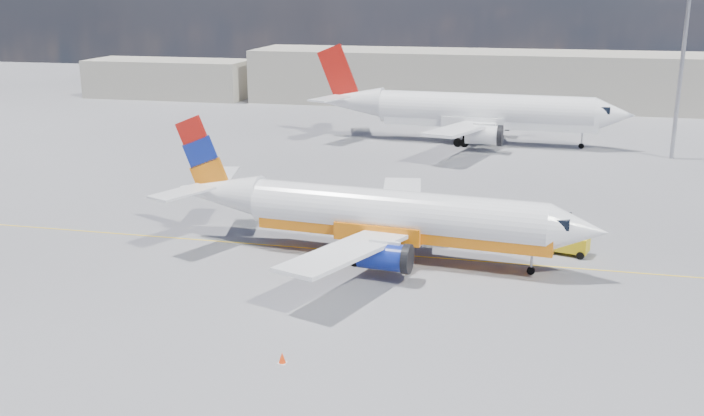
% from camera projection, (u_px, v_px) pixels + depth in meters
% --- Properties ---
extents(ground, '(240.00, 240.00, 0.00)m').
position_uv_depth(ground, '(317.00, 264.00, 51.10)').
color(ground, '#5C5C61').
rests_on(ground, ground).
extents(taxi_line, '(70.00, 0.15, 0.01)m').
position_uv_depth(taxi_line, '(329.00, 250.00, 53.91)').
color(taxi_line, yellow).
rests_on(taxi_line, ground).
extents(terminal_main, '(70.00, 14.00, 8.00)m').
position_uv_depth(terminal_main, '(480.00, 78.00, 119.20)').
color(terminal_main, '#AFA997').
rests_on(terminal_main, ground).
extents(terminal_annex, '(26.00, 10.00, 6.00)m').
position_uv_depth(terminal_annex, '(169.00, 78.00, 127.55)').
color(terminal_annex, '#AFA997').
rests_on(terminal_annex, ground).
extents(main_jet, '(29.57, 23.29, 8.97)m').
position_uv_depth(main_jet, '(382.00, 215.00, 51.52)').
color(main_jet, white).
rests_on(main_jet, ground).
extents(second_jet, '(36.35, 28.73, 11.02)m').
position_uv_depth(second_jet, '(474.00, 111.00, 89.55)').
color(second_jet, white).
rests_on(second_jet, ground).
extents(gse_tug, '(3.02, 2.32, 1.94)m').
position_uv_depth(gse_tug, '(566.00, 241.00, 52.87)').
color(gse_tug, black).
rests_on(gse_tug, ground).
extents(traffic_cone, '(0.41, 0.41, 0.58)m').
position_uv_depth(traffic_cone, '(282.00, 358.00, 37.59)').
color(traffic_cone, white).
rests_on(traffic_cone, ground).
extents(floodlight_mast, '(1.46, 1.46, 20.04)m').
position_uv_depth(floodlight_mast, '(684.00, 42.00, 79.22)').
color(floodlight_mast, '#9B9BA3').
rests_on(floodlight_mast, ground).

